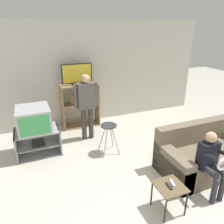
{
  "coord_description": "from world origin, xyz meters",
  "views": [
    {
      "loc": [
        -1.54,
        -1.57,
        2.51
      ],
      "look_at": [
        -0.07,
        2.1,
        0.9
      ],
      "focal_mm": 35.0,
      "sensor_mm": 36.0,
      "label": 1
    }
  ],
  "objects_px": {
    "tv_stand": "(38,142)",
    "person_standing_adult": "(86,101)",
    "television_flat": "(77,75)",
    "folding_stool": "(109,131)",
    "remote_control_black": "(169,186)",
    "person_seated_child": "(211,160)",
    "media_shelf": "(80,105)",
    "snack_table": "(170,190)",
    "television_main": "(34,119)",
    "couch": "(204,155)",
    "remote_control_white": "(172,183)"
  },
  "relations": [
    {
      "from": "folding_stool",
      "to": "remote_control_white",
      "type": "xyz_separation_m",
      "value": [
        0.29,
        -1.72,
        -0.06
      ]
    },
    {
      "from": "tv_stand",
      "to": "media_shelf",
      "type": "relative_size",
      "value": 0.78
    },
    {
      "from": "tv_stand",
      "to": "couch",
      "type": "xyz_separation_m",
      "value": [
        2.76,
        -1.68,
        0.02
      ]
    },
    {
      "from": "remote_control_black",
      "to": "remote_control_white",
      "type": "height_order",
      "value": "same"
    },
    {
      "from": "couch",
      "to": "person_standing_adult",
      "type": "height_order",
      "value": "person_standing_adult"
    },
    {
      "from": "tv_stand",
      "to": "couch",
      "type": "distance_m",
      "value": 3.23
    },
    {
      "from": "tv_stand",
      "to": "television_main",
      "type": "height_order",
      "value": "television_main"
    },
    {
      "from": "remote_control_white",
      "to": "person_standing_adult",
      "type": "relative_size",
      "value": 0.09
    },
    {
      "from": "folding_stool",
      "to": "television_main",
      "type": "bearing_deg",
      "value": 158.77
    },
    {
      "from": "snack_table",
      "to": "couch",
      "type": "bearing_deg",
      "value": 26.59
    },
    {
      "from": "remote_control_white",
      "to": "remote_control_black",
      "type": "bearing_deg",
      "value": -142.9
    },
    {
      "from": "media_shelf",
      "to": "folding_stool",
      "type": "bearing_deg",
      "value": -81.96
    },
    {
      "from": "television_main",
      "to": "couch",
      "type": "height_order",
      "value": "television_main"
    },
    {
      "from": "person_seated_child",
      "to": "couch",
      "type": "bearing_deg",
      "value": 51.88
    },
    {
      "from": "television_main",
      "to": "folding_stool",
      "type": "distance_m",
      "value": 1.5
    },
    {
      "from": "tv_stand",
      "to": "person_seated_child",
      "type": "height_order",
      "value": "person_seated_child"
    },
    {
      "from": "media_shelf",
      "to": "person_standing_adult",
      "type": "xyz_separation_m",
      "value": [
        -0.03,
        -0.74,
        0.35
      ]
    },
    {
      "from": "television_flat",
      "to": "person_seated_child",
      "type": "bearing_deg",
      "value": -68.33
    },
    {
      "from": "media_shelf",
      "to": "person_seated_child",
      "type": "height_order",
      "value": "media_shelf"
    },
    {
      "from": "remote_control_white",
      "to": "couch",
      "type": "relative_size",
      "value": 0.09
    },
    {
      "from": "folding_stool",
      "to": "snack_table",
      "type": "xyz_separation_m",
      "value": [
        0.23,
        -1.75,
        -0.13
      ]
    },
    {
      "from": "television_main",
      "to": "remote_control_white",
      "type": "relative_size",
      "value": 4.61
    },
    {
      "from": "couch",
      "to": "person_standing_adult",
      "type": "xyz_separation_m",
      "value": [
        -1.64,
        1.91,
        0.63
      ]
    },
    {
      "from": "tv_stand",
      "to": "person_standing_adult",
      "type": "distance_m",
      "value": 1.31
    },
    {
      "from": "person_standing_adult",
      "to": "folding_stool",
      "type": "bearing_deg",
      "value": -72.56
    },
    {
      "from": "television_main",
      "to": "remote_control_white",
      "type": "xyz_separation_m",
      "value": [
        1.66,
        -2.25,
        -0.32
      ]
    },
    {
      "from": "television_flat",
      "to": "person_seated_child",
      "type": "xyz_separation_m",
      "value": [
        1.25,
        -3.15,
        -0.75
      ]
    },
    {
      "from": "media_shelf",
      "to": "couch",
      "type": "bearing_deg",
      "value": -58.62
    },
    {
      "from": "tv_stand",
      "to": "person_standing_adult",
      "type": "relative_size",
      "value": 0.57
    },
    {
      "from": "media_shelf",
      "to": "tv_stand",
      "type": "bearing_deg",
      "value": -139.83
    },
    {
      "from": "television_flat",
      "to": "couch",
      "type": "relative_size",
      "value": 0.45
    },
    {
      "from": "television_main",
      "to": "snack_table",
      "type": "distance_m",
      "value": 2.82
    },
    {
      "from": "tv_stand",
      "to": "remote_control_black",
      "type": "bearing_deg",
      "value": -55.55
    },
    {
      "from": "couch",
      "to": "person_seated_child",
      "type": "distance_m",
      "value": 0.72
    },
    {
      "from": "folding_stool",
      "to": "person_standing_adult",
      "type": "xyz_separation_m",
      "value": [
        -0.23,
        0.75,
        0.41
      ]
    },
    {
      "from": "tv_stand",
      "to": "remote_control_white",
      "type": "xyz_separation_m",
      "value": [
        1.64,
        -2.24,
        0.18
      ]
    },
    {
      "from": "television_flat",
      "to": "person_standing_adult",
      "type": "height_order",
      "value": "television_flat"
    },
    {
      "from": "tv_stand",
      "to": "snack_table",
      "type": "xyz_separation_m",
      "value": [
        1.58,
        -2.27,
        0.11
      ]
    },
    {
      "from": "tv_stand",
      "to": "remote_control_black",
      "type": "height_order",
      "value": "tv_stand"
    },
    {
      "from": "television_main",
      "to": "remote_control_white",
      "type": "distance_m",
      "value": 2.82
    },
    {
      "from": "remote_control_black",
      "to": "person_seated_child",
      "type": "relative_size",
      "value": 0.14
    },
    {
      "from": "tv_stand",
      "to": "television_flat",
      "type": "relative_size",
      "value": 1.17
    },
    {
      "from": "television_flat",
      "to": "remote_control_black",
      "type": "relative_size",
      "value": 5.16
    },
    {
      "from": "folding_stool",
      "to": "couch",
      "type": "distance_m",
      "value": 1.84
    },
    {
      "from": "couch",
      "to": "person_standing_adult",
      "type": "bearing_deg",
      "value": 130.66
    },
    {
      "from": "television_flat",
      "to": "folding_stool",
      "type": "distance_m",
      "value": 1.74
    },
    {
      "from": "folding_stool",
      "to": "media_shelf",
      "type": "bearing_deg",
      "value": 98.04
    },
    {
      "from": "snack_table",
      "to": "person_seated_child",
      "type": "bearing_deg",
      "value": 6.2
    },
    {
      "from": "remote_control_black",
      "to": "media_shelf",
      "type": "bearing_deg",
      "value": 102.58
    },
    {
      "from": "tv_stand",
      "to": "television_flat",
      "type": "xyz_separation_m",
      "value": [
        1.11,
        0.97,
        1.1
      ]
    }
  ]
}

